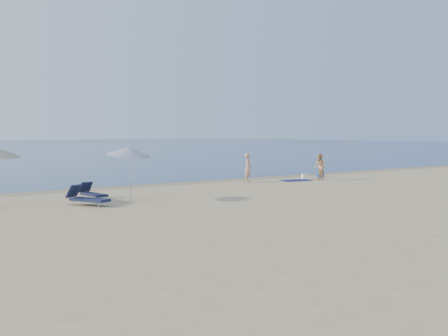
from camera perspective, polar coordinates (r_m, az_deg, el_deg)
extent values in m
cube|color=#847254|center=(31.42, -2.14, -1.42)|extent=(240.00, 1.60, 0.00)
imported|color=tan|center=(31.16, 2.45, 0.02)|extent=(0.68, 0.70, 1.61)
imported|color=tan|center=(33.04, 9.71, 0.13)|extent=(0.80, 0.90, 1.55)
cube|color=#0F164E|center=(32.55, 7.35, -1.24)|extent=(1.91, 1.31, 0.03)
cube|color=white|center=(33.85, 8.20, -0.85)|extent=(0.41, 0.38, 0.28)
cube|color=#1D4FA0|center=(34.95, 9.73, -0.70)|extent=(0.49, 0.41, 0.30)
cylinder|color=silver|center=(22.80, -9.31, -0.91)|extent=(0.08, 0.34, 2.08)
cone|color=white|center=(23.00, -9.67, 1.69)|extent=(2.04, 2.06, 0.57)
sphere|color=silver|center=(23.00, -9.67, 2.13)|extent=(0.06, 0.06, 0.06)
cube|color=#151C3B|center=(21.92, -13.48, -3.16)|extent=(1.20, 1.67, 0.10)
cube|color=#151C3B|center=(22.42, -15.00, -2.28)|extent=(0.69, 0.59, 0.51)
cylinder|color=#A5A5AD|center=(22.11, -13.08, -3.39)|extent=(0.03, 0.03, 0.23)
cube|color=#131836|center=(23.87, -13.05, -2.65)|extent=(0.67, 1.46, 0.09)
cube|color=#131836|center=(24.45, -13.89, -1.90)|extent=(0.55, 0.40, 0.46)
cylinder|color=#A5A5AD|center=(23.98, -12.62, -2.86)|extent=(0.03, 0.03, 0.21)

